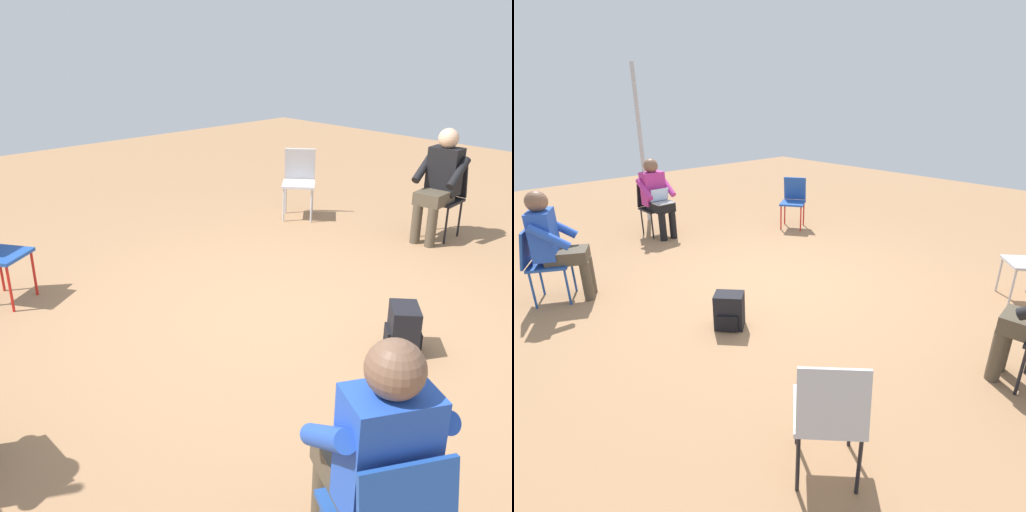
# 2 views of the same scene
# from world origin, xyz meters

# --- Properties ---
(ground_plane) EXTENTS (16.32, 16.32, 0.00)m
(ground_plane) POSITION_xyz_m (0.00, 0.00, 0.00)
(ground_plane) COLOR #99704C
(chair_north) EXTENTS (0.41, 0.44, 0.85)m
(chair_north) POSITION_xyz_m (-0.07, 2.88, 0.50)
(chair_north) COLOR black
(chair_north) RESTS_ON ground
(chair_northwest) EXTENTS (0.57, 0.55, 0.85)m
(chair_northwest) POSITION_xyz_m (-2.10, 1.51, 0.50)
(chair_northwest) COLOR #1E4799
(chair_northwest) RESTS_ON ground
(chair_northeast) EXTENTS (0.58, 0.57, 0.85)m
(chair_northeast) POSITION_xyz_m (1.90, 1.58, 0.50)
(chair_northeast) COLOR #1E4799
(chair_northeast) RESTS_ON ground
(chair_southwest) EXTENTS (0.58, 0.58, 0.85)m
(chair_southwest) POSITION_xyz_m (-1.59, -2.05, 0.50)
(chair_southwest) COLOR #B7B7BC
(chair_southwest) RESTS_ON ground
(person_with_laptop) EXTENTS (0.50, 0.53, 1.24)m
(person_with_laptop) POSITION_xyz_m (-0.07, 2.71, 0.69)
(person_with_laptop) COLOR black
(person_with_laptop) RESTS_ON ground
(person_in_blue) EXTENTS (0.62, 0.62, 1.24)m
(person_in_blue) POSITION_xyz_m (-1.96, 1.43, 0.69)
(person_in_blue) COLOR #4C4233
(person_in_blue) RESTS_ON ground
(backpack_near_laptop_user) EXTENTS (0.34, 0.34, 0.36)m
(backpack_near_laptop_user) POSITION_xyz_m (-0.97, -0.31, 0.16)
(backpack_near_laptop_user) COLOR black
(backpack_near_laptop_user) RESTS_ON ground
(tent_pole_far) EXTENTS (0.07, 0.07, 2.67)m
(tent_pole_far) POSITION_xyz_m (0.23, 3.68, 1.33)
(tent_pole_far) COLOR #B2B2B7
(tent_pole_far) RESTS_ON ground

